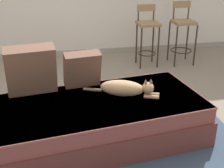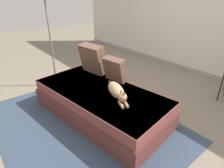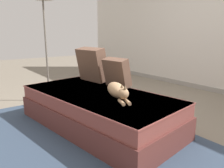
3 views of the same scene
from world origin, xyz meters
name	(u,v)px [view 3 (image 3 of 3)]	position (x,y,z in m)	size (l,w,h in m)	color
ground_plane	(124,118)	(0.00, 0.00, 0.00)	(16.00, 16.00, 0.00)	slate
wall_back_panel	(223,21)	(0.00, 2.25, 1.30)	(8.00, 0.10, 2.60)	silver
wall_baseboard_trim	(213,90)	(0.00, 2.20, 0.04)	(8.00, 0.02, 0.09)	gray
area_rug	(75,132)	(0.00, -0.70, 0.00)	(2.67, 2.04, 0.01)	#334256
couch	(98,109)	(0.00, -0.40, 0.21)	(2.08, 1.21, 0.41)	brown
throw_pillow_corner	(92,64)	(-0.59, -0.11, 0.65)	(0.49, 0.31, 0.48)	brown
throw_pillow_middle	(117,72)	(-0.10, -0.04, 0.60)	(0.38, 0.25, 0.37)	brown
cat	(117,90)	(0.27, -0.32, 0.48)	(0.70, 0.36, 0.19)	tan
floor_lamp	(43,3)	(-1.33, -0.49, 1.52)	(0.32, 0.32, 1.80)	slate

